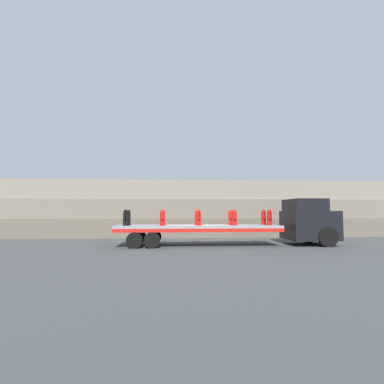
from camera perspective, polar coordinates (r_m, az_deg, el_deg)
The scene contains 17 objects.
ground_plane at distance 17.63m, azimuth 1.13°, elevation -10.17°, with size 120.00×120.00×0.00m, color #3F4244.
rock_cliff at distance 24.12m, azimuth -0.32°, elevation -3.23°, with size 60.00×3.30×4.41m.
truck_cab at distance 19.36m, azimuth 21.59°, elevation -5.21°, with size 2.74×2.70×2.72m.
flatbed_trailer at distance 17.51m, azimuth -0.92°, elevation -7.04°, with size 9.39×2.55×1.19m.
fire_hydrant_black_near_0 at distance 17.10m, azimuth -12.55°, elevation -4.84°, with size 0.35×0.59×0.89m.
fire_hydrant_black_far_0 at distance 18.17m, azimuth -12.05°, elevation -4.78°, with size 0.35×0.59×0.89m.
fire_hydrant_red_near_1 at distance 16.92m, azimuth -5.65°, elevation -4.92°, with size 0.35×0.59×0.89m.
fire_hydrant_red_far_1 at distance 18.00m, azimuth -5.56°, elevation -4.86°, with size 0.35×0.59×0.89m.
fire_hydrant_red_near_2 at distance 16.99m, azimuth 1.29°, elevation -4.94°, with size 0.35×0.59×0.89m.
fire_hydrant_red_far_2 at distance 18.07m, azimuth 0.97°, elevation -4.87°, with size 0.35×0.59×0.89m.
fire_hydrant_red_near_3 at distance 17.31m, azimuth 8.07°, elevation -4.88°, with size 0.35×0.59×0.89m.
fire_hydrant_red_far_3 at distance 18.36m, azimuth 7.36°, elevation -4.83°, with size 0.35×0.59×0.89m.
fire_hydrant_red_near_4 at distance 17.85m, azimuth 14.53°, elevation -4.76°, with size 0.35×0.59×0.89m.
fire_hydrant_red_far_4 at distance 18.87m, azimuth 13.48°, elevation -4.72°, with size 0.35×0.59×0.89m.
cargo_strap_rear at distance 17.63m, azimuth -12.27°, elevation -3.31°, with size 0.05×2.65×0.01m.
cargo_strap_middle at distance 17.53m, azimuth 1.12°, elevation -3.39°, with size 0.05×2.65×0.01m.
cargo_strap_front at distance 18.36m, azimuth 13.97°, elevation -3.30°, with size 0.05×2.65×0.01m.
Camera 1 is at (-1.60, -17.45, 1.94)m, focal length 28.00 mm.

